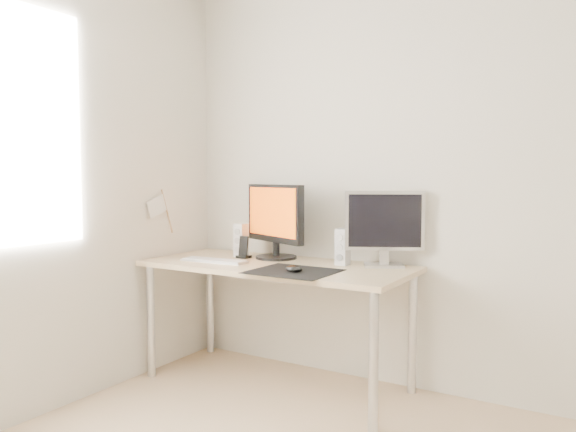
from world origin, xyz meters
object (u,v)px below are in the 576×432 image
at_px(speaker_right, 343,247).
at_px(desk, 276,277).
at_px(mouse, 294,269).
at_px(keyboard, 214,260).
at_px(main_monitor, 275,218).
at_px(speaker_left, 241,240).
at_px(phone_dock, 244,251).
at_px(second_monitor, 384,225).

bearing_deg(speaker_right, desk, -156.11).
distance_m(mouse, keyboard, 0.62).
distance_m(main_monitor, speaker_left, 0.28).
bearing_deg(phone_dock, main_monitor, 22.98).
height_order(mouse, desk, mouse).
bearing_deg(speaker_left, second_monitor, 5.51).
relative_size(desk, speaker_left, 7.52).
relative_size(mouse, phone_dock, 0.71).
height_order(mouse, keyboard, mouse).
bearing_deg(mouse, main_monitor, 133.27).
bearing_deg(speaker_right, speaker_left, -178.26).
xyz_separation_m(keyboard, phone_dock, (0.06, 0.22, 0.03)).
bearing_deg(keyboard, mouse, -8.23).
bearing_deg(mouse, keyboard, 171.77).
height_order(speaker_left, phone_dock, speaker_left).
xyz_separation_m(speaker_right, phone_dock, (-0.66, -0.07, -0.06)).
bearing_deg(desk, phone_dock, 163.29).
relative_size(speaker_left, phone_dock, 1.52).
relative_size(main_monitor, phone_dock, 3.73).
height_order(main_monitor, second_monitor, main_monitor).
xyz_separation_m(desk, second_monitor, (0.59, 0.23, 0.32)).
relative_size(mouse, main_monitor, 0.19).
bearing_deg(main_monitor, keyboard, -129.53).
xyz_separation_m(mouse, second_monitor, (0.34, 0.45, 0.22)).
bearing_deg(main_monitor, desk, -55.26).
xyz_separation_m(speaker_left, phone_dock, (0.05, -0.05, -0.06)).
bearing_deg(mouse, phone_dock, 150.66).
height_order(desk, speaker_left, speaker_left).
distance_m(speaker_left, phone_dock, 0.09).
height_order(speaker_right, keyboard, speaker_right).
height_order(second_monitor, speaker_right, second_monitor).
xyz_separation_m(main_monitor, speaker_left, (-0.24, -0.03, -0.15)).
height_order(desk, speaker_right, speaker_right).
bearing_deg(main_monitor, phone_dock, -157.02).
xyz_separation_m(mouse, desk, (-0.25, 0.22, -0.10)).
xyz_separation_m(desk, speaker_right, (0.36, 0.16, 0.18)).
xyz_separation_m(desk, main_monitor, (-0.12, 0.17, 0.33)).
height_order(main_monitor, speaker_right, main_monitor).
distance_m(desk, second_monitor, 0.70).
bearing_deg(mouse, second_monitor, 52.89).
bearing_deg(second_monitor, keyboard, -159.40).
xyz_separation_m(speaker_right, keyboard, (-0.72, -0.29, -0.10)).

